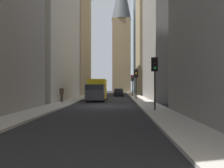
# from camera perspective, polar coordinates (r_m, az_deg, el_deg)

# --- Properties ---
(ground_plane) EXTENTS (135.00, 135.00, 0.00)m
(ground_plane) POSITION_cam_1_polar(r_m,az_deg,el_deg) (23.57, -2.04, -5.24)
(ground_plane) COLOR black
(sidewalk_right) EXTENTS (90.00, 2.20, 0.14)m
(sidewalk_right) POSITION_cam_1_polar(r_m,az_deg,el_deg) (24.28, -12.74, -4.92)
(sidewalk_right) COLOR #A8A399
(sidewalk_right) RESTS_ON ground_plane
(sidewalk_left) EXTENTS (90.00, 2.20, 0.14)m
(sidewalk_left) POSITION_cam_1_polar(r_m,az_deg,el_deg) (23.70, 8.92, -5.04)
(sidewalk_left) COLOR #A8A399
(sidewalk_left) RESTS_ON ground_plane
(building_left_far) EXTENTS (12.28, 10.50, 29.48)m
(building_left_far) POSITION_cam_1_polar(r_m,az_deg,el_deg) (55.97, 11.29, 12.81)
(building_left_far) COLOR #9E8966
(building_left_far) RESTS_ON ground_plane
(building_right_midfar) EXTENTS (18.84, 10.00, 19.81)m
(building_right_midfar) POSITION_cam_1_polar(r_m,az_deg,el_deg) (37.21, -17.75, 11.92)
(building_right_midfar) COLOR #B7B2A5
(building_right_midfar) RESTS_ON ground_plane
(building_right_far) EXTENTS (17.47, 10.50, 27.82)m
(building_right_far) POSITION_cam_1_polar(r_m,az_deg,el_deg) (54.69, -11.38, 12.23)
(building_right_far) COLOR #9E8966
(building_right_far) RESTS_ON ground_plane
(church_spire) EXTENTS (5.56, 5.56, 34.72)m
(church_spire) POSITION_cam_1_polar(r_m,az_deg,el_deg) (69.95, 2.23, 13.00)
(church_spire) COLOR #9E8966
(church_spire) RESTS_ON ground_plane
(delivery_truck) EXTENTS (6.46, 2.25, 2.84)m
(delivery_truck) POSITION_cam_1_polar(r_m,az_deg,el_deg) (31.51, -3.63, -1.35)
(delivery_truck) COLOR yellow
(delivery_truck) RESTS_ON ground_plane
(sedan_black) EXTENTS (4.30, 1.78, 1.42)m
(sedan_black) POSITION_cam_1_polar(r_m,az_deg,el_deg) (45.61, 1.56, -2.04)
(sedan_black) COLOR black
(sedan_black) RESTS_ON ground_plane
(traffic_light_foreground) EXTENTS (0.43, 0.52, 4.06)m
(traffic_light_foreground) POSITION_cam_1_polar(r_m,az_deg,el_deg) (18.80, 10.12, 3.05)
(traffic_light_foreground) COLOR black
(traffic_light_foreground) RESTS_ON sidewalk_left
(traffic_light_midblock) EXTENTS (0.43, 0.52, 4.02)m
(traffic_light_midblock) POSITION_cam_1_polar(r_m,az_deg,el_deg) (32.13, 5.74, 1.58)
(traffic_light_midblock) COLOR black
(traffic_light_midblock) RESTS_ON sidewalk_left
(traffic_light_far_junction) EXTENTS (0.43, 0.52, 3.74)m
(traffic_light_far_junction) POSITION_cam_1_polar(r_m,az_deg,el_deg) (43.07, 4.86, 0.81)
(traffic_light_far_junction) COLOR black
(traffic_light_far_junction) RESTS_ON sidewalk_left
(pedestrian) EXTENTS (0.26, 0.44, 1.80)m
(pedestrian) POSITION_cam_1_polar(r_m,az_deg,el_deg) (28.10, -11.86, -2.14)
(pedestrian) COLOR #473D33
(pedestrian) RESTS_ON sidewalk_right
(discarded_bottle) EXTENTS (0.07, 0.07, 0.27)m
(discarded_bottle) POSITION_cam_1_polar(r_m,az_deg,el_deg) (23.89, -11.70, -4.57)
(discarded_bottle) COLOR #999EA3
(discarded_bottle) RESTS_ON sidewalk_right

